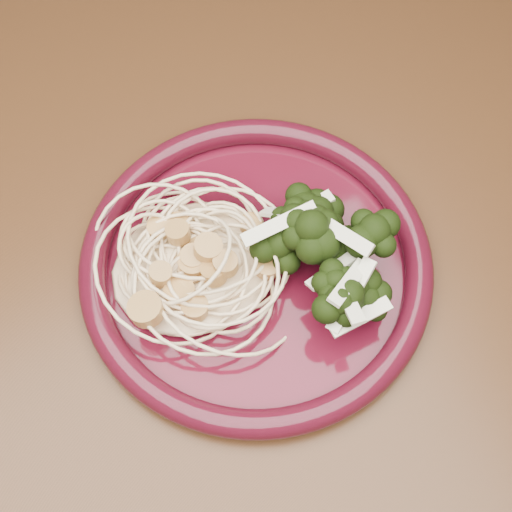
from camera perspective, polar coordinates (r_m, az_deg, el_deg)
The scene contains 6 objects.
dining_table at distance 0.60m, azimuth -0.61°, elevation -0.03°, with size 1.20×0.80×0.75m.
dinner_plate at distance 0.48m, azimuth 0.00°, elevation -0.63°, with size 0.31×0.31×0.02m.
spaghetti_pile at distance 0.47m, azimuth -4.94°, elevation -0.38°, with size 0.11×0.10×0.03m, color beige.
scallop_cluster at distance 0.44m, azimuth -5.24°, elevation 1.38°, with size 0.10×0.10×0.03m, color tan, non-canonical shape.
broccoli_pile at distance 0.47m, azimuth 6.10°, elevation 0.70°, with size 0.08×0.12×0.04m, color black.
onion_garnish at distance 0.44m, azimuth 6.44°, elevation 2.38°, with size 0.05×0.08×0.05m, color beige, non-canonical shape.
Camera 1 is at (-0.11, -0.25, 1.18)m, focal length 50.00 mm.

